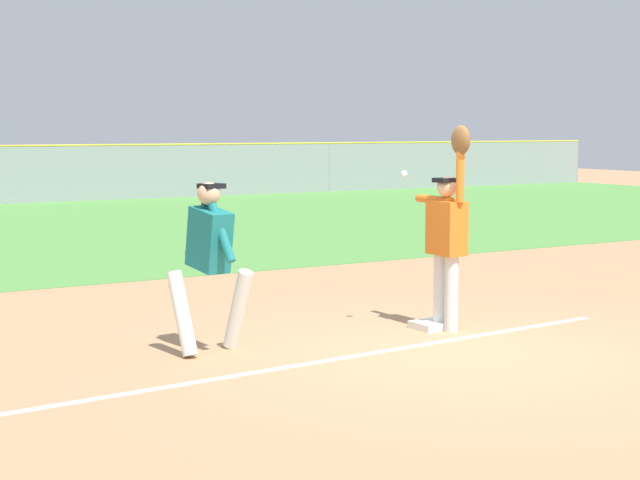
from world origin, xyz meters
name	(u,v)px	position (x,y,z in m)	size (l,w,h in m)	color
ground_plane	(456,352)	(0.00, 0.00, 0.00)	(70.15, 70.15, 0.00)	tan
outfield_grass	(55,229)	(0.00, 14.25, 0.01)	(48.62, 16.33, 0.01)	#549342
chalk_foul_line	(117,395)	(-3.49, 0.18, 0.00)	(12.00, 0.10, 0.01)	white
first_base	(431,325)	(0.51, 1.08, 0.04)	(0.38, 0.38, 0.08)	white
fielder	(448,231)	(0.60, 0.92, 1.12)	(0.27, 0.89, 2.28)	silver
runner	(210,255)	(-2.14, 1.24, 1.00)	(0.79, 0.84, 1.72)	white
baseball	(404,174)	(0.18, 1.17, 1.75)	(0.07, 0.07, 0.07)	white
parked_car_blue	(12,177)	(1.65, 24.86, 0.67)	(4.51, 2.34, 1.25)	#23389E
parked_car_black	(153,174)	(6.38, 24.58, 0.67)	(4.48, 2.28, 1.25)	black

